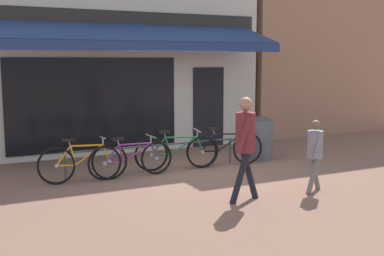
# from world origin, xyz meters

# --- Properties ---
(ground_plane) EXTENTS (160.00, 160.00, 0.00)m
(ground_plane) POSITION_xyz_m (0.00, 0.00, 0.00)
(ground_plane) COLOR brown
(shop_front) EXTENTS (7.47, 4.59, 5.32)m
(shop_front) POSITION_xyz_m (-0.67, 3.96, 2.66)
(shop_front) COLOR beige
(shop_front) RESTS_ON ground_plane
(neighbour_building) EXTENTS (5.28, 4.00, 6.44)m
(neighbour_building) POSITION_xyz_m (5.90, 4.48, 3.22)
(neighbour_building) COLOR #9E7056
(neighbour_building) RESTS_ON ground_plane
(bike_rack_rail) EXTENTS (3.74, 0.04, 0.57)m
(bike_rack_rail) POSITION_xyz_m (-0.85, 0.31, 0.48)
(bike_rack_rail) COLOR #47494F
(bike_rack_rail) RESTS_ON ground_plane
(bicycle_orange) EXTENTS (1.70, 0.52, 0.86)m
(bicycle_orange) POSITION_xyz_m (-2.38, 0.12, 0.38)
(bicycle_orange) COLOR black
(bicycle_orange) RESTS_ON ground_plane
(bicycle_purple) EXTENTS (1.75, 0.52, 0.81)m
(bicycle_purple) POSITION_xyz_m (-1.44, 0.07, 0.36)
(bicycle_purple) COLOR black
(bicycle_purple) RESTS_ON ground_plane
(bicycle_green) EXTENTS (1.80, 0.55, 0.85)m
(bicycle_green) POSITION_xyz_m (-0.36, 0.26, 0.38)
(bicycle_green) COLOR black
(bicycle_green) RESTS_ON ground_plane
(bicycle_black) EXTENTS (1.79, 0.52, 0.85)m
(bicycle_black) POSITION_xyz_m (0.75, 0.16, 0.38)
(bicycle_black) COLOR black
(bicycle_black) RESTS_ON ground_plane
(pedestrian_adult) EXTENTS (0.62, 0.47, 1.72)m
(pedestrian_adult) POSITION_xyz_m (-0.30, -2.28, 1.07)
(pedestrian_adult) COLOR black
(pedestrian_adult) RESTS_ON ground_plane
(pedestrian_child) EXTENTS (0.43, 0.43, 1.28)m
(pedestrian_child) POSITION_xyz_m (1.08, -2.36, 0.78)
(pedestrian_child) COLOR slate
(pedestrian_child) RESTS_ON ground_plane
(litter_bin) EXTENTS (0.55, 0.55, 1.04)m
(litter_bin) POSITION_xyz_m (1.81, 0.33, 0.52)
(litter_bin) COLOR #515459
(litter_bin) RESTS_ON ground_plane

